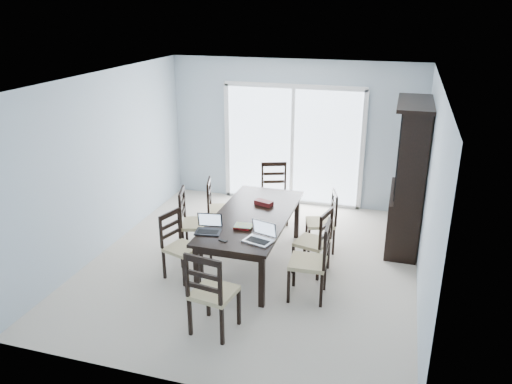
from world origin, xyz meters
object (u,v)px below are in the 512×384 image
at_px(dining_table, 253,220).
at_px(hot_tub, 272,159).
at_px(chair_left_near, 177,238).
at_px(cell_phone, 223,241).
at_px(chair_right_near, 317,253).
at_px(laptop_dark, 208,229).
at_px(china_hutch, 409,178).
at_px(chair_left_mid, 190,215).
at_px(laptop_silver, 258,237).
at_px(chair_left_far, 216,202).
at_px(chair_right_mid, 318,235).
at_px(game_box, 264,203).
at_px(chair_right_far, 327,215).
at_px(chair_end_near, 209,286).
at_px(chair_end_far, 274,186).

relative_size(dining_table, hot_tub, 1.15).
relative_size(chair_left_near, cell_phone, 9.38).
xyz_separation_m(chair_right_near, laptop_dark, (-1.39, -0.08, 0.18)).
relative_size(china_hutch, chair_left_mid, 1.91).
distance_m(dining_table, laptop_silver, 0.83).
bearing_deg(chair_right_near, laptop_dark, 90.48).
xyz_separation_m(chair_left_far, hot_tub, (0.16, 2.87, -0.12)).
xyz_separation_m(chair_left_far, laptop_dark, (0.44, -1.43, 0.24)).
height_order(chair_right_mid, game_box, chair_right_mid).
height_order(chair_left_near, chair_right_far, chair_right_far).
bearing_deg(chair_left_near, chair_end_near, 56.80).
height_order(laptop_dark, laptop_silver, laptop_silver).
height_order(game_box, hot_tub, hot_tub).
bearing_deg(chair_end_near, hot_tub, 105.70).
relative_size(chair_right_near, chair_end_far, 1.03).
distance_m(china_hutch, laptop_silver, 2.66).
bearing_deg(chair_right_mid, chair_left_mid, 102.44).
bearing_deg(china_hutch, chair_right_far, -155.09).
relative_size(chair_left_near, chair_right_near, 0.88).
height_order(chair_left_far, laptop_dark, chair_left_far).
bearing_deg(cell_phone, chair_left_mid, 153.64).
bearing_deg(chair_left_far, chair_left_mid, -27.74).
bearing_deg(cell_phone, laptop_silver, 35.28).
distance_m(chair_right_far, hot_tub, 3.28).
bearing_deg(china_hutch, chair_left_mid, -158.14).
xyz_separation_m(chair_right_near, chair_end_near, (-0.98, -1.09, 0.00)).
relative_size(chair_left_mid, laptop_silver, 2.91).
relative_size(chair_right_far, laptop_dark, 3.00).
distance_m(chair_left_near, chair_end_far, 2.32).
distance_m(chair_left_far, hot_tub, 2.88).
bearing_deg(chair_end_near, chair_right_far, 78.10).
height_order(chair_left_mid, chair_right_near, chair_right_near).
relative_size(chair_left_far, chair_right_far, 1.01).
height_order(chair_right_near, chair_end_near, chair_end_near).
xyz_separation_m(chair_right_far, chair_end_near, (-0.89, -2.44, 0.07)).
xyz_separation_m(chair_left_near, laptop_dark, (0.50, -0.10, 0.25)).
height_order(china_hutch, laptop_silver, china_hutch).
xyz_separation_m(china_hutch, chair_end_near, (-2.00, -2.95, -0.44)).
bearing_deg(chair_left_mid, chair_right_near, 54.75).
bearing_deg(chair_left_far, chair_right_far, 73.38).
height_order(chair_left_mid, game_box, chair_left_mid).
relative_size(china_hutch, cell_phone, 19.77).
bearing_deg(dining_table, chair_left_mid, 176.75).
bearing_deg(chair_right_far, laptop_dark, 120.98).
bearing_deg(hot_tub, chair_left_near, -92.89).
height_order(dining_table, chair_left_near, chair_left_near).
relative_size(chair_right_far, chair_end_far, 0.92).
xyz_separation_m(cell_phone, hot_tub, (-0.55, 4.48, -0.31)).
bearing_deg(chair_end_near, game_box, 97.61).
bearing_deg(laptop_dark, cell_phone, -42.36).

